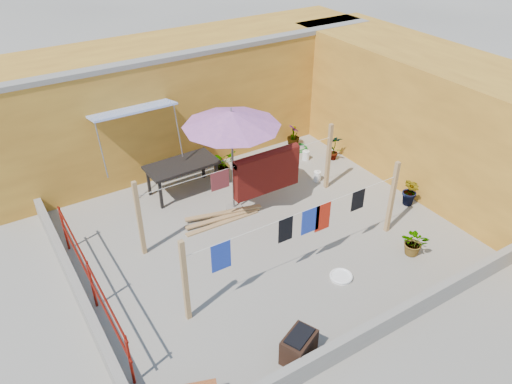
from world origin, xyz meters
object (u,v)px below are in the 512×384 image
at_px(water_jug_b, 306,155).
at_px(plant_back_a, 222,164).
at_px(brazier, 299,347).
at_px(white_basin, 341,276).
at_px(outdoor_table, 182,166).
at_px(green_hose, 298,148).
at_px(patio_umbrella, 231,119).
at_px(water_jug_a, 317,176).

bearing_deg(water_jug_b, plant_back_a, 169.05).
bearing_deg(plant_back_a, water_jug_b, -10.95).
bearing_deg(water_jug_b, brazier, -127.87).
bearing_deg(water_jug_b, white_basin, -118.48).
xyz_separation_m(outdoor_table, white_basin, (1.32, -4.64, -0.71)).
relative_size(water_jug_b, plant_back_a, 0.42).
relative_size(white_basin, green_hose, 0.85).
distance_m(white_basin, water_jug_b, 4.94).
bearing_deg(green_hose, white_basin, -117.27).
bearing_deg(green_hose, outdoor_table, -174.91).
relative_size(outdoor_table, brazier, 2.47).
xyz_separation_m(patio_umbrella, green_hose, (3.18, 1.70, -2.35)).
height_order(patio_umbrella, water_jug_b, patio_umbrella).
xyz_separation_m(outdoor_table, green_hose, (3.88, 0.35, -0.71)).
bearing_deg(water_jug_a, green_hose, 69.46).
xyz_separation_m(water_jug_b, plant_back_a, (-2.44, 0.47, 0.24)).
height_order(brazier, water_jug_b, brazier).
relative_size(outdoor_table, water_jug_a, 5.82).
bearing_deg(water_jug_b, patio_umbrella, -160.38).
bearing_deg(brazier, water_jug_a, 48.96).
distance_m(white_basin, plant_back_a, 4.82).
xyz_separation_m(outdoor_table, water_jug_a, (3.24, -1.38, -0.61)).
height_order(water_jug_a, green_hose, water_jug_a).
bearing_deg(patio_umbrella, white_basin, -79.38).
bearing_deg(water_jug_a, patio_umbrella, 179.61).
distance_m(outdoor_table, water_jug_a, 3.57).
distance_m(white_basin, water_jug_a, 3.79).
bearing_deg(patio_umbrella, plant_back_a, 70.86).
bearing_deg(green_hose, water_jug_b, -108.46).
xyz_separation_m(white_basin, plant_back_a, (-0.08, 4.81, 0.33)).
xyz_separation_m(white_basin, water_jug_b, (2.35, 4.34, 0.09)).
bearing_deg(plant_back_a, green_hose, 3.76).
bearing_deg(brazier, white_basin, 30.66).
distance_m(white_basin, green_hose, 5.61).
bearing_deg(white_basin, brazier, -149.34).
xyz_separation_m(patio_umbrella, water_jug_a, (2.54, -0.02, -2.25)).
bearing_deg(outdoor_table, plant_back_a, 7.93).
height_order(white_basin, plant_back_a, plant_back_a).
xyz_separation_m(white_basin, water_jug_a, (1.92, 3.26, 0.09)).
distance_m(brazier, white_basin, 2.21).
height_order(outdoor_table, water_jug_a, outdoor_table).
xyz_separation_m(brazier, plant_back_a, (1.81, 5.93, 0.10)).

